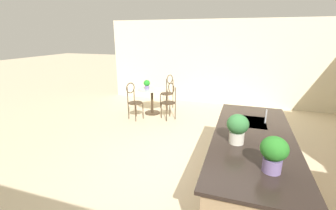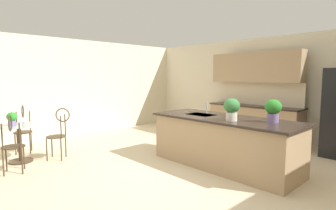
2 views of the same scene
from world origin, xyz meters
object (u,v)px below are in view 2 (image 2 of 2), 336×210
Objects in this scene: chair_by_island at (12,141)px; potted_plant_on_table at (12,118)px; chair_near_window at (23,127)px; chair_toward_desk at (59,131)px; potted_plant_counter_near at (232,108)px; potted_plant_counter_far at (273,109)px; bistro_table at (20,139)px.

chair_by_island is 0.67m from potted_plant_on_table.
chair_near_window reaches higher than potted_plant_on_table.
chair_toward_desk is 3.99× the size of potted_plant_on_table.
chair_toward_desk is 2.73× the size of potted_plant_counter_near.
chair_toward_desk is (-0.30, 0.91, 0.00)m from chair_by_island.
chair_toward_desk is 3.43m from potted_plant_counter_near.
chair_by_island is at bearing -14.64° from potted_plant_on_table.
potted_plant_counter_near is (-0.55, -0.36, 0.00)m from potted_plant_counter_far.
potted_plant_counter_far is at bearing 37.04° from bistro_table.
potted_plant_on_table is 4.71m from potted_plant_counter_far.
potted_plant_counter_near is at bearing 37.61° from bistro_table.
chair_near_window is 2.76× the size of potted_plant_counter_far.
chair_by_island is at bearing -21.91° from chair_near_window.
potted_plant_counter_near is (2.55, 2.73, 0.57)m from chair_by_island.
bistro_table is 4.08m from potted_plant_counter_near.
potted_plant_on_table is (0.75, -0.38, 0.32)m from chair_near_window.
potted_plant_counter_far is at bearing 30.04° from chair_near_window.
potted_plant_counter_far is 0.66m from potted_plant_counter_near.
potted_plant_counter_far is at bearing 33.57° from potted_plant_counter_near.
bistro_table is 0.46m from potted_plant_on_table.
potted_plant_counter_far is (3.10, 3.09, 0.56)m from chair_by_island.
potted_plant_on_table is 0.68× the size of potted_plant_counter_near.
chair_toward_desk reaches higher than potted_plant_on_table.
potted_plant_counter_far is at bearing 44.89° from chair_by_island.
potted_plant_on_table is at bearing -141.30° from potted_plant_counter_far.
potted_plant_counter_far is (3.41, 2.18, 0.56)m from chair_toward_desk.
chair_near_window is at bearing -149.96° from potted_plant_counter_far.
chair_by_island reaches higher than bistro_table.
chair_near_window is at bearing -150.48° from potted_plant_counter_near.
potted_plant_on_table is at bearing -65.35° from bistro_table.
chair_toward_desk is at bearing 108.51° from chair_by_island.
potted_plant_on_table is (-0.27, -0.76, 0.32)m from chair_toward_desk.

